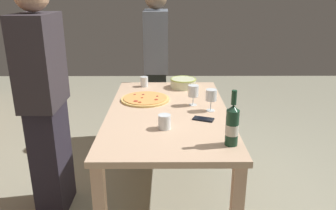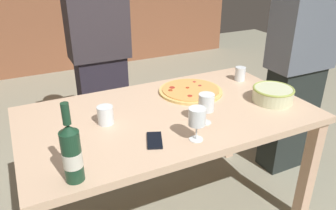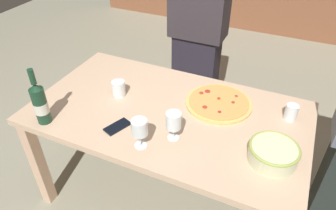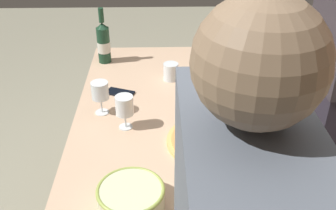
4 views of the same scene
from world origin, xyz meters
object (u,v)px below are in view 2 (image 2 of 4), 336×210
object	(u,v)px
wine_glass_near_pizza	(197,117)
wine_bottle	(72,153)
cup_ceramic	(240,74)
person_guest_left	(299,65)
serving_bowl	(273,94)
person_host	(99,54)
pizza	(191,91)
cup_amber	(105,115)
cell_phone	(155,140)
wine_glass_by_bottle	(206,104)
dining_table	(168,127)

from	to	relation	value
wine_glass_near_pizza	wine_bottle	bearing A→B (deg)	-175.27
cup_ceramic	person_guest_left	size ratio (longest dim) A/B	0.06
serving_bowl	wine_bottle	bearing A→B (deg)	-169.49
person_host	person_guest_left	bearing A→B (deg)	49.34
serving_bowl	wine_glass_near_pizza	size ratio (longest dim) A/B	1.45
pizza	person_host	world-z (taller)	person_host
serving_bowl	cup_ceramic	size ratio (longest dim) A/B	2.59
cup_amber	cup_ceramic	distance (m)	1.02
wine_glass_near_pizza	cell_phone	bearing A→B (deg)	158.30
wine_glass_by_bottle	cell_phone	distance (m)	0.33
pizza	person_guest_left	size ratio (longest dim) A/B	0.24
serving_bowl	cup_amber	xyz separation A→B (m)	(-0.96, 0.17, 0.00)
serving_bowl	person_guest_left	world-z (taller)	person_guest_left
cup_amber	person_guest_left	world-z (taller)	person_guest_left
pizza	cell_phone	xyz separation A→B (m)	(-0.44, -0.43, -0.01)
dining_table	cup_ceramic	world-z (taller)	cup_ceramic
pizza	wine_glass_by_bottle	bearing A→B (deg)	-108.64
pizza	wine_glass_by_bottle	world-z (taller)	wine_glass_by_bottle
wine_glass_by_bottle	person_host	size ratio (longest dim) A/B	0.10
cell_phone	person_host	distance (m)	1.12
wine_glass_near_pizza	cup_ceramic	size ratio (longest dim) A/B	1.79
wine_glass_near_pizza	cup_amber	bearing A→B (deg)	134.51
serving_bowl	person_guest_left	distance (m)	0.54
dining_table	pizza	xyz separation A→B (m)	(0.25, 0.19, 0.10)
serving_bowl	cup_ceramic	world-z (taller)	cup_ceramic
wine_glass_near_pizza	person_guest_left	bearing A→B (deg)	21.72
cup_ceramic	cell_phone	distance (m)	0.97
person_guest_left	person_host	bearing A→B (deg)	-37.73
wine_glass_near_pizza	person_guest_left	world-z (taller)	person_guest_left
dining_table	cell_phone	xyz separation A→B (m)	(-0.19, -0.25, 0.10)
wine_bottle	cell_phone	bearing A→B (deg)	17.01
wine_bottle	wine_glass_near_pizza	bearing A→B (deg)	4.73
dining_table	wine_glass_by_bottle	world-z (taller)	wine_glass_by_bottle
wine_glass_by_bottle	pizza	bearing A→B (deg)	71.36
dining_table	wine_bottle	xyz separation A→B (m)	(-0.59, -0.37, 0.22)
dining_table	person_guest_left	bearing A→B (deg)	6.02
pizza	wine_bottle	distance (m)	1.01
serving_bowl	wine_bottle	size ratio (longest dim) A/B	0.72
wine_bottle	wine_glass_by_bottle	bearing A→B (deg)	13.58
serving_bowl	person_guest_left	size ratio (longest dim) A/B	0.15
wine_bottle	person_guest_left	bearing A→B (deg)	16.11
serving_bowl	person_host	size ratio (longest dim) A/B	0.14
dining_table	pizza	world-z (taller)	pizza
cup_ceramic	serving_bowl	bearing A→B (deg)	-96.08
wine_glass_near_pizza	cup_ceramic	xyz separation A→B (m)	(0.66, 0.54, -0.07)
serving_bowl	wine_glass_by_bottle	xyz separation A→B (m)	(-0.50, -0.05, 0.06)
wine_glass_near_pizza	dining_table	bearing A→B (deg)	88.62
wine_bottle	cup_amber	xyz separation A→B (m)	(0.24, 0.39, -0.08)
wine_glass_by_bottle	person_host	world-z (taller)	person_host
pizza	person_guest_left	bearing A→B (deg)	-4.93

